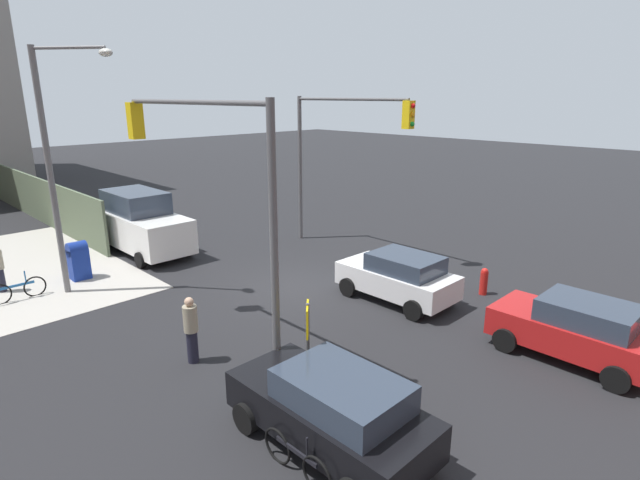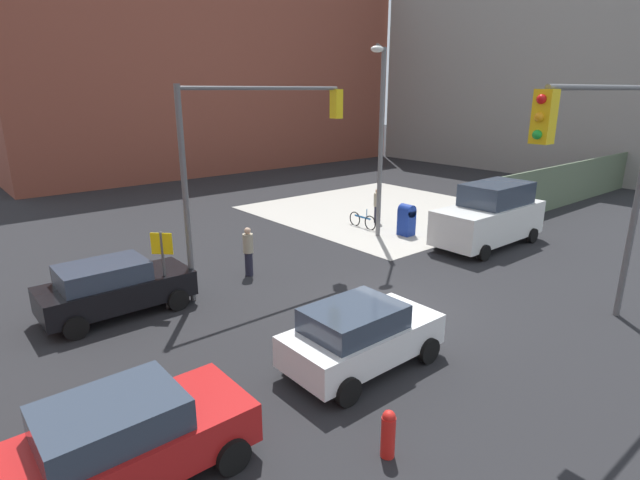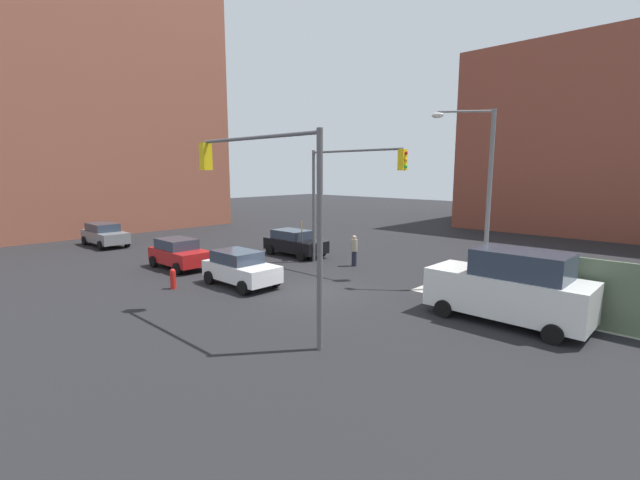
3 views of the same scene
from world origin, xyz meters
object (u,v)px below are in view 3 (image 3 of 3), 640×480
(hatchback_white, at_px, (240,268))
(coupe_red, at_px, (179,253))
(traffic_signal_nw_corner, at_px, (346,183))
(bicycle_at_crosswalk, at_px, (305,248))
(pedestrian_waiting, at_px, (354,250))
(coupe_gray, at_px, (104,234))
(street_lamp_corner, at_px, (481,185))
(fire_hydrant, at_px, (173,278))
(mailbox_blue, at_px, (500,278))
(pedestrian_crossing, at_px, (533,268))
(bicycle_leaning_on_fence, at_px, (504,276))
(van_white_delivery, at_px, (510,287))
(traffic_signal_se_corner, at_px, (266,191))
(sedan_black, at_px, (294,242))

(hatchback_white, xyz_separation_m, coupe_red, (-5.46, -0.14, -0.00))
(traffic_signal_nw_corner, bearing_deg, bicycle_at_crosswalk, 162.46)
(pedestrian_waiting, bearing_deg, bicycle_at_crosswalk, 171.00)
(coupe_gray, height_order, bicycle_at_crosswalk, coupe_gray)
(street_lamp_corner, xyz_separation_m, fire_hydrant, (-9.91, -9.78, -4.22))
(mailbox_blue, xyz_separation_m, pedestrian_crossing, (0.60, 2.40, 0.13))
(fire_hydrant, relative_size, pedestrian_crossing, 0.55)
(pedestrian_waiting, distance_m, bicycle_leaning_on_fence, 7.88)
(van_white_delivery, xyz_separation_m, bicycle_at_crosswalk, (-14.54, 4.20, -0.93))
(hatchback_white, relative_size, bicycle_leaning_on_fence, 2.23)
(traffic_signal_se_corner, height_order, coupe_gray, traffic_signal_se_corner)
(mailbox_blue, xyz_separation_m, sedan_black, (-12.90, -0.00, 0.08))
(mailbox_blue, height_order, coupe_red, coupe_red)
(traffic_signal_se_corner, distance_m, coupe_red, 11.79)
(traffic_signal_nw_corner, bearing_deg, pedestrian_waiting, 85.34)
(mailbox_blue, relative_size, van_white_delivery, 0.26)
(sedan_black, distance_m, pedestrian_crossing, 13.72)
(coupe_gray, relative_size, coupe_red, 1.15)
(street_lamp_corner, height_order, pedestrian_waiting, street_lamp_corner)
(mailbox_blue, relative_size, bicycle_leaning_on_fence, 0.82)
(fire_hydrant, xyz_separation_m, bicycle_leaning_on_fence, (10.60, 11.40, -0.14))
(traffic_signal_nw_corner, distance_m, van_white_delivery, 10.72)
(coupe_gray, distance_m, van_white_delivery, 27.27)
(sedan_black, bearing_deg, bicycle_at_crosswalk, 95.69)
(traffic_signal_nw_corner, relative_size, coupe_red, 1.67)
(traffic_signal_se_corner, distance_m, van_white_delivery, 9.11)
(coupe_gray, height_order, pedestrian_waiting, pedestrian_waiting)
(pedestrian_waiting, relative_size, bicycle_leaning_on_fence, 1.01)
(traffic_signal_nw_corner, relative_size, fire_hydrant, 6.91)
(traffic_signal_se_corner, distance_m, fire_hydrant, 8.25)
(coupe_red, bearing_deg, coupe_gray, -179.59)
(van_white_delivery, height_order, pedestrian_crossing, van_white_delivery)
(sedan_black, bearing_deg, van_white_delivery, -12.48)
(sedan_black, distance_m, coupe_red, 7.14)
(fire_hydrant, relative_size, van_white_delivery, 0.17)
(mailbox_blue, height_order, sedan_black, sedan_black)
(bicycle_leaning_on_fence, relative_size, bicycle_at_crosswalk, 1.00)
(van_white_delivery, bearing_deg, pedestrian_waiting, 160.76)
(street_lamp_corner, xyz_separation_m, pedestrian_waiting, (-6.91, -0.38, -3.78))
(traffic_signal_se_corner, height_order, van_white_delivery, traffic_signal_se_corner)
(hatchback_white, bearing_deg, traffic_signal_nw_corner, 78.99)
(traffic_signal_se_corner, bearing_deg, mailbox_blue, 66.64)
(traffic_signal_nw_corner, relative_size, coupe_gray, 1.45)
(bicycle_leaning_on_fence, bearing_deg, sedan_black, -169.87)
(street_lamp_corner, distance_m, pedestrian_waiting, 7.88)
(coupe_gray, xyz_separation_m, coupe_red, (10.54, 0.08, -0.00))
(coupe_red, bearing_deg, fire_hydrant, -32.18)
(fire_hydrant, relative_size, sedan_black, 0.22)
(coupe_gray, bearing_deg, sedan_black, 28.87)
(coupe_gray, distance_m, coupe_red, 10.54)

